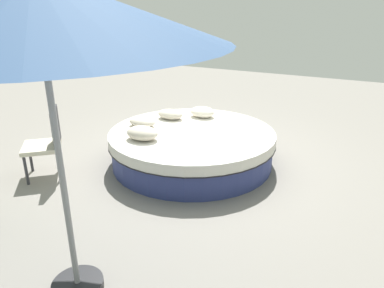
% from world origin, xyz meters
% --- Properties ---
extents(ground_plane, '(16.00, 16.00, 0.00)m').
position_xyz_m(ground_plane, '(0.00, 0.00, 0.00)').
color(ground_plane, gray).
extents(round_bed, '(2.51, 2.51, 0.52)m').
position_xyz_m(round_bed, '(0.00, 0.00, 0.26)').
color(round_bed, navy).
rests_on(round_bed, ground_plane).
extents(throw_pillow_0, '(0.43, 0.34, 0.17)m').
position_xyz_m(throw_pillow_0, '(0.18, -0.73, 0.60)').
color(throw_pillow_0, silver).
rests_on(throw_pillow_0, round_bed).
extents(throw_pillow_1, '(0.44, 0.30, 0.16)m').
position_xyz_m(throw_pillow_1, '(0.61, -0.40, 0.60)').
color(throw_pillow_1, beige).
rests_on(throw_pillow_1, round_bed).
extents(throw_pillow_2, '(0.44, 0.29, 0.14)m').
position_xyz_m(throw_pillow_2, '(0.80, 0.14, 0.59)').
color(throw_pillow_2, beige).
rests_on(throw_pillow_2, round_bed).
extents(throw_pillow_3, '(0.47, 0.35, 0.19)m').
position_xyz_m(throw_pillow_3, '(0.47, 0.63, 0.61)').
color(throw_pillow_3, beige).
rests_on(throw_pillow_3, round_bed).
extents(patio_chair, '(0.72, 0.72, 0.98)m').
position_xyz_m(patio_chair, '(1.59, 1.30, 0.56)').
color(patio_chair, '#333338').
rests_on(patio_chair, ground_plane).
extents(patio_umbrella, '(2.56, 2.56, 2.52)m').
position_xyz_m(patio_umbrella, '(-0.34, 2.84, 2.28)').
color(patio_umbrella, '#262628').
rests_on(patio_umbrella, ground_plane).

